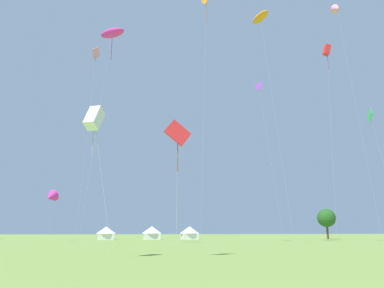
{
  "coord_description": "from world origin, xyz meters",
  "views": [
    {
      "loc": [
        -7.52,
        -4.26,
        1.57
      ],
      "look_at": [
        0.0,
        32.0,
        10.24
      ],
      "focal_mm": 34.93,
      "sensor_mm": 36.0,
      "label": 1
    }
  ],
  "objects_px": {
    "kite_red_box": "(327,51)",
    "kite_white_box": "(94,118)",
    "kite_orange_parafoil": "(260,18)",
    "tree_distant_right": "(326,218)",
    "kite_pink_delta": "(337,9)",
    "kite_magenta_parafoil": "(112,33)",
    "kite_pink_diamond": "(96,56)",
    "festival_tent_right": "(152,232)",
    "kite_red_diamond": "(178,135)",
    "kite_green_diamond": "(371,117)",
    "kite_purple_diamond": "(260,95)",
    "festival_tent_center": "(190,232)",
    "kite_magenta_delta": "(51,197)",
    "festival_tent_left": "(106,232)",
    "kite_orange_diamond": "(206,4)"
  },
  "relations": [
    {
      "from": "kite_pink_diamond",
      "to": "kite_magenta_parafoil",
      "type": "distance_m",
      "value": 11.86
    },
    {
      "from": "festival_tent_left",
      "to": "festival_tent_center",
      "type": "xyz_separation_m",
      "value": [
        16.11,
        0.0,
        0.04
      ]
    },
    {
      "from": "kite_green_diamond",
      "to": "kite_orange_parafoil",
      "type": "xyz_separation_m",
      "value": [
        -12.61,
        5.4,
        16.38
      ]
    },
    {
      "from": "kite_red_diamond",
      "to": "kite_white_box",
      "type": "bearing_deg",
      "value": -177.97
    },
    {
      "from": "kite_pink_diamond",
      "to": "festival_tent_left",
      "type": "height_order",
      "value": "kite_pink_diamond"
    },
    {
      "from": "kite_pink_delta",
      "to": "kite_red_diamond",
      "type": "bearing_deg",
      "value": -142.31
    },
    {
      "from": "kite_magenta_delta",
      "to": "festival_tent_right",
      "type": "height_order",
      "value": "kite_magenta_delta"
    },
    {
      "from": "kite_purple_diamond",
      "to": "festival_tent_left",
      "type": "relative_size",
      "value": 6.35
    },
    {
      "from": "kite_green_diamond",
      "to": "kite_purple_diamond",
      "type": "distance_m",
      "value": 15.62
    },
    {
      "from": "kite_red_box",
      "to": "kite_orange_diamond",
      "type": "height_order",
      "value": "kite_orange_diamond"
    },
    {
      "from": "kite_red_box",
      "to": "festival_tent_right",
      "type": "relative_size",
      "value": 7.94
    },
    {
      "from": "kite_purple_diamond",
      "to": "tree_distant_right",
      "type": "bearing_deg",
      "value": 42.71
    },
    {
      "from": "kite_white_box",
      "to": "festival_tent_center",
      "type": "distance_m",
      "value": 54.16
    },
    {
      "from": "kite_white_box",
      "to": "tree_distant_right",
      "type": "distance_m",
      "value": 64.3
    },
    {
      "from": "kite_red_box",
      "to": "tree_distant_right",
      "type": "distance_m",
      "value": 34.53
    },
    {
      "from": "kite_orange_parafoil",
      "to": "tree_distant_right",
      "type": "bearing_deg",
      "value": 46.1
    },
    {
      "from": "kite_red_box",
      "to": "kite_white_box",
      "type": "relative_size",
      "value": 3.29
    },
    {
      "from": "kite_pink_delta",
      "to": "kite_red_diamond",
      "type": "xyz_separation_m",
      "value": [
        -27.99,
        -21.63,
        -26.76
      ]
    },
    {
      "from": "kite_green_diamond",
      "to": "kite_pink_diamond",
      "type": "relative_size",
      "value": 0.57
    },
    {
      "from": "kite_orange_parafoil",
      "to": "tree_distant_right",
      "type": "distance_m",
      "value": 42.97
    },
    {
      "from": "kite_orange_diamond",
      "to": "kite_white_box",
      "type": "bearing_deg",
      "value": -118.06
    },
    {
      "from": "kite_pink_delta",
      "to": "kite_orange_diamond",
      "type": "distance_m",
      "value": 19.95
    },
    {
      "from": "kite_green_diamond",
      "to": "tree_distant_right",
      "type": "height_order",
      "value": "kite_green_diamond"
    },
    {
      "from": "festival_tent_right",
      "to": "tree_distant_right",
      "type": "bearing_deg",
      "value": -7.08
    },
    {
      "from": "kite_pink_delta",
      "to": "kite_green_diamond",
      "type": "xyz_separation_m",
      "value": [
        0.88,
        -3.57,
        -18.18
      ]
    },
    {
      "from": "kite_white_box",
      "to": "kite_purple_diamond",
      "type": "relative_size",
      "value": 0.39
    },
    {
      "from": "kite_magenta_delta",
      "to": "kite_red_diamond",
      "type": "height_order",
      "value": "kite_red_diamond"
    },
    {
      "from": "kite_pink_delta",
      "to": "kite_magenta_parafoil",
      "type": "height_order",
      "value": "kite_pink_delta"
    },
    {
      "from": "kite_red_box",
      "to": "kite_white_box",
      "type": "xyz_separation_m",
      "value": [
        -33.69,
        -25.91,
        -21.23
      ]
    },
    {
      "from": "kite_purple_diamond",
      "to": "kite_red_diamond",
      "type": "bearing_deg",
      "value": -122.55
    },
    {
      "from": "kite_green_diamond",
      "to": "festival_tent_right",
      "type": "xyz_separation_m",
      "value": [
        -25.31,
        32.89,
        -14.95
      ]
    },
    {
      "from": "festival_tent_center",
      "to": "kite_green_diamond",
      "type": "bearing_deg",
      "value": -61.51
    },
    {
      "from": "kite_green_diamond",
      "to": "kite_magenta_parafoil",
      "type": "relative_size",
      "value": 0.63
    },
    {
      "from": "kite_orange_diamond",
      "to": "kite_purple_diamond",
      "type": "relative_size",
      "value": 1.58
    },
    {
      "from": "kite_magenta_parafoil",
      "to": "tree_distant_right",
      "type": "distance_m",
      "value": 54.8
    },
    {
      "from": "kite_orange_parafoil",
      "to": "kite_pink_diamond",
      "type": "bearing_deg",
      "value": 155.43
    },
    {
      "from": "kite_pink_delta",
      "to": "tree_distant_right",
      "type": "xyz_separation_m",
      "value": [
        10.53,
        24.97,
        -30.35
      ]
    },
    {
      "from": "kite_pink_diamond",
      "to": "kite_orange_parafoil",
      "type": "height_order",
      "value": "kite_orange_parafoil"
    },
    {
      "from": "kite_orange_diamond",
      "to": "kite_red_diamond",
      "type": "bearing_deg",
      "value": -108.24
    },
    {
      "from": "festival_tent_right",
      "to": "festival_tent_center",
      "type": "height_order",
      "value": "festival_tent_right"
    },
    {
      "from": "festival_tent_left",
      "to": "kite_pink_diamond",
      "type": "bearing_deg",
      "value": -99.86
    },
    {
      "from": "kite_red_box",
      "to": "kite_purple_diamond",
      "type": "distance_m",
      "value": 13.79
    },
    {
      "from": "kite_green_diamond",
      "to": "kite_red_diamond",
      "type": "distance_m",
      "value": 35.12
    },
    {
      "from": "kite_purple_diamond",
      "to": "festival_tent_left",
      "type": "distance_m",
      "value": 38.58
    },
    {
      "from": "kite_green_diamond",
      "to": "festival_tent_right",
      "type": "relative_size",
      "value": 4.55
    },
    {
      "from": "kite_red_diamond",
      "to": "festival_tent_left",
      "type": "height_order",
      "value": "kite_red_diamond"
    },
    {
      "from": "kite_red_diamond",
      "to": "tree_distant_right",
      "type": "bearing_deg",
      "value": 50.42
    },
    {
      "from": "kite_pink_delta",
      "to": "festival_tent_right",
      "type": "distance_m",
      "value": 50.53
    },
    {
      "from": "kite_pink_diamond",
      "to": "festival_tent_right",
      "type": "height_order",
      "value": "kite_pink_diamond"
    },
    {
      "from": "kite_orange_diamond",
      "to": "festival_tent_left",
      "type": "relative_size",
      "value": 10.04
    }
  ]
}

